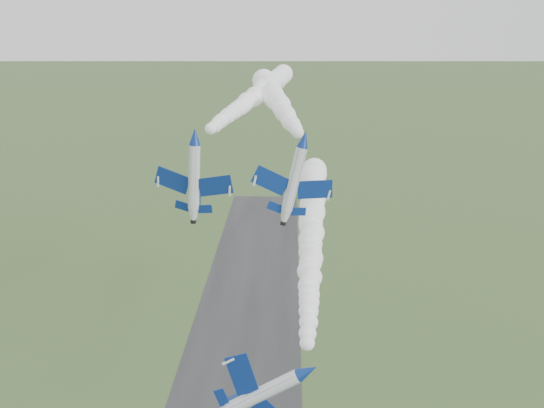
{
  "coord_description": "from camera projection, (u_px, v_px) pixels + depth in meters",
  "views": [
    {
      "loc": [
        9.57,
        -63.26,
        64.98
      ],
      "look_at": [
        7.01,
        17.63,
        40.35
      ],
      "focal_mm": 40.0,
      "sensor_mm": 36.0,
      "label": 1
    }
  ],
  "objects": [
    {
      "name": "smoke_trail_jet_pair_right",
      "position": [
        277.0,
        101.0,
        114.17
      ],
      "size": [
        13.27,
        54.98,
        5.12
      ],
      "primitive_type": null,
      "rotation": [
        0.0,
        0.0,
        0.15
      ],
      "color": "white"
    },
    {
      "name": "smoke_trail_jet_lead",
      "position": [
        311.0,
        231.0,
        102.87
      ],
      "size": [
        7.2,
        74.38,
        5.54
      ],
      "primitive_type": null,
      "rotation": [
        0.0,
        0.0,
        -0.02
      ],
      "color": "white"
    },
    {
      "name": "smoke_trail_jet_pair_left",
      "position": [
        254.0,
        97.0,
        118.3
      ],
      "size": [
        18.05,
        59.71,
        4.52
      ],
      "primitive_type": null,
      "rotation": [
        0.0,
        0.0,
        -0.23
      ],
      "color": "white"
    },
    {
      "name": "runway",
      "position": [
        235.0,
        399.0,
        108.37
      ],
      "size": [
        24.0,
        260.0,
        0.04
      ],
      "primitive_type": "cube",
      "color": "#2A2A2C",
      "rests_on": "ground"
    },
    {
      "name": "jet_pair_left",
      "position": [
        194.0,
        136.0,
        86.76
      ],
      "size": [
        12.24,
        14.36,
        3.6
      ],
      "rotation": [
        0.0,
        0.06,
        -0.23
      ],
      "color": "silver"
    },
    {
      "name": "jet_lead",
      "position": [
        308.0,
        372.0,
        64.93
      ],
      "size": [
        5.82,
        13.38,
        9.58
      ],
      "rotation": [
        0.0,
        1.04,
        -0.02
      ],
      "color": "silver"
    },
    {
      "name": "jet_pair_right",
      "position": [
        304.0,
        139.0,
        84.97
      ],
      "size": [
        11.72,
        14.22,
        4.17
      ],
      "rotation": [
        0.0,
        0.23,
        0.15
      ],
      "color": "silver"
    }
  ]
}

